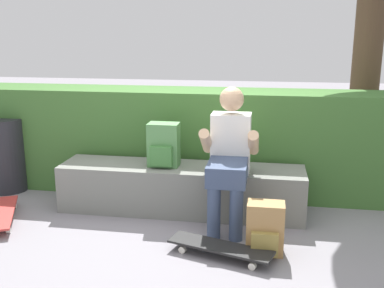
{
  "coord_description": "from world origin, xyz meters",
  "views": [
    {
      "loc": [
        0.76,
        -3.53,
        1.65
      ],
      "look_at": [
        0.08,
        0.56,
        0.61
      ],
      "focal_mm": 42.53,
      "sensor_mm": 36.0,
      "label": 1
    }
  ],
  "objects_px": {
    "backpack_on_bench": "(164,146)",
    "trash_bin": "(6,155)",
    "skateboard_beside_bench": "(2,213)",
    "person_skater": "(229,153)",
    "bench_main": "(181,189)",
    "skateboard_near_person": "(220,247)",
    "backpack_on_ground": "(265,229)"
  },
  "relations": [
    {
      "from": "backpack_on_bench",
      "to": "trash_bin",
      "type": "relative_size",
      "value": 0.52
    },
    {
      "from": "bench_main",
      "to": "skateboard_beside_bench",
      "type": "height_order",
      "value": "bench_main"
    },
    {
      "from": "bench_main",
      "to": "skateboard_near_person",
      "type": "height_order",
      "value": "bench_main"
    },
    {
      "from": "skateboard_beside_bench",
      "to": "backpack_on_ground",
      "type": "distance_m",
      "value": 2.32
    },
    {
      "from": "bench_main",
      "to": "skateboard_beside_bench",
      "type": "xyz_separation_m",
      "value": [
        -1.53,
        -0.5,
        -0.14
      ]
    },
    {
      "from": "skateboard_beside_bench",
      "to": "trash_bin",
      "type": "distance_m",
      "value": 0.93
    },
    {
      "from": "backpack_on_bench",
      "to": "backpack_on_ground",
      "type": "distance_m",
      "value": 1.26
    },
    {
      "from": "backpack_on_bench",
      "to": "backpack_on_ground",
      "type": "height_order",
      "value": "backpack_on_bench"
    },
    {
      "from": "skateboard_beside_bench",
      "to": "trash_bin",
      "type": "bearing_deg",
      "value": 117.34
    },
    {
      "from": "backpack_on_ground",
      "to": "trash_bin",
      "type": "relative_size",
      "value": 0.52
    },
    {
      "from": "bench_main",
      "to": "skateboard_near_person",
      "type": "relative_size",
      "value": 2.74
    },
    {
      "from": "skateboard_near_person",
      "to": "skateboard_beside_bench",
      "type": "relative_size",
      "value": 1.02
    },
    {
      "from": "bench_main",
      "to": "trash_bin",
      "type": "height_order",
      "value": "trash_bin"
    },
    {
      "from": "skateboard_near_person",
      "to": "person_skater",
      "type": "bearing_deg",
      "value": 89.64
    },
    {
      "from": "skateboard_beside_bench",
      "to": "backpack_on_ground",
      "type": "relative_size",
      "value": 2.02
    },
    {
      "from": "backpack_on_bench",
      "to": "trash_bin",
      "type": "distance_m",
      "value": 1.81
    },
    {
      "from": "person_skater",
      "to": "skateboard_near_person",
      "type": "height_order",
      "value": "person_skater"
    },
    {
      "from": "skateboard_near_person",
      "to": "skateboard_beside_bench",
      "type": "distance_m",
      "value": 2.01
    },
    {
      "from": "skateboard_near_person",
      "to": "backpack_on_bench",
      "type": "bearing_deg",
      "value": 126.57
    },
    {
      "from": "skateboard_near_person",
      "to": "backpack_on_bench",
      "type": "relative_size",
      "value": 2.06
    },
    {
      "from": "person_skater",
      "to": "backpack_on_bench",
      "type": "height_order",
      "value": "person_skater"
    },
    {
      "from": "trash_bin",
      "to": "skateboard_beside_bench",
      "type": "bearing_deg",
      "value": -62.66
    },
    {
      "from": "backpack_on_bench",
      "to": "trash_bin",
      "type": "xyz_separation_m",
      "value": [
        -1.77,
        0.28,
        -0.24
      ]
    },
    {
      "from": "person_skater",
      "to": "skateboard_near_person",
      "type": "distance_m",
      "value": 0.84
    },
    {
      "from": "skateboard_near_person",
      "to": "trash_bin",
      "type": "distance_m",
      "value": 2.65
    },
    {
      "from": "backpack_on_ground",
      "to": "person_skater",
      "type": "bearing_deg",
      "value": 122.61
    },
    {
      "from": "skateboard_beside_bench",
      "to": "backpack_on_bench",
      "type": "distance_m",
      "value": 1.55
    },
    {
      "from": "skateboard_near_person",
      "to": "backpack_on_ground",
      "type": "relative_size",
      "value": 2.06
    },
    {
      "from": "backpack_on_bench",
      "to": "bench_main",
      "type": "bearing_deg",
      "value": 3.36
    },
    {
      "from": "skateboard_near_person",
      "to": "skateboard_beside_bench",
      "type": "bearing_deg",
      "value": 170.31
    },
    {
      "from": "skateboard_beside_bench",
      "to": "trash_bin",
      "type": "relative_size",
      "value": 1.05
    },
    {
      "from": "skateboard_beside_bench",
      "to": "backpack_on_bench",
      "type": "relative_size",
      "value": 2.02
    }
  ]
}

